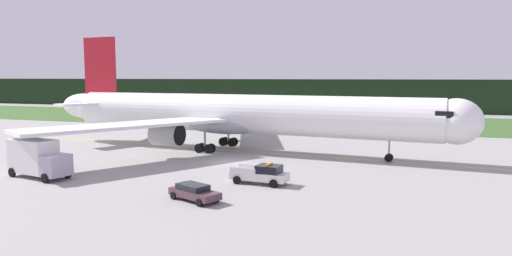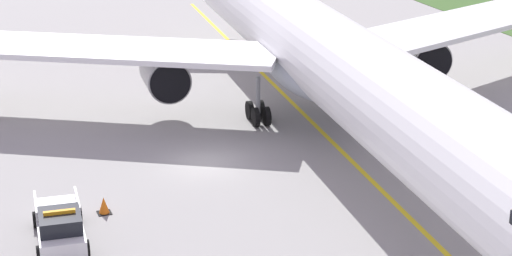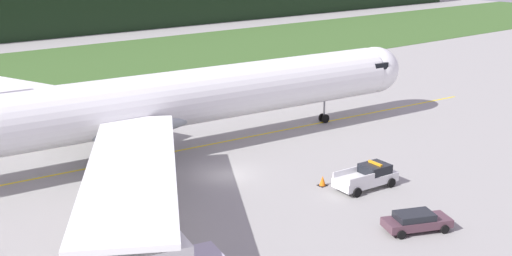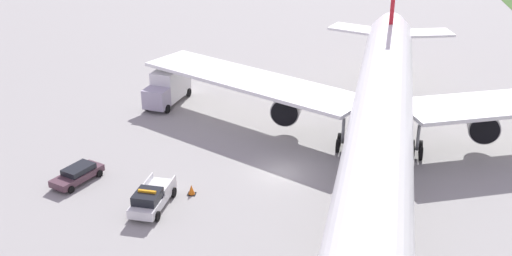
{
  "view_description": "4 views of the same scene",
  "coord_description": "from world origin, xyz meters",
  "px_view_note": "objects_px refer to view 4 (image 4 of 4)",
  "views": [
    {
      "loc": [
        19.78,
        -48.66,
        9.73
      ],
      "look_at": [
        0.89,
        7.2,
        3.19
      ],
      "focal_mm": 32.76,
      "sensor_mm": 36.0,
      "label": 1
    },
    {
      "loc": [
        43.67,
        -13.64,
        18.38
      ],
      "look_at": [
        4.06,
        1.37,
        3.21
      ],
      "focal_mm": 62.64,
      "sensor_mm": 36.0,
      "label": 2
    },
    {
      "loc": [
        -28.32,
        -39.27,
        18.4
      ],
      "look_at": [
        1.64,
        -1.81,
        4.14
      ],
      "focal_mm": 44.04,
      "sensor_mm": 36.0,
      "label": 3
    },
    {
      "loc": [
        46.02,
        3.92,
        24.57
      ],
      "look_at": [
        0.22,
        -2.1,
        4.07
      ],
      "focal_mm": 43.77,
      "sensor_mm": 36.0,
      "label": 4
    }
  ],
  "objects_px": {
    "airliner": "(382,114)",
    "apron_cone": "(191,190)",
    "ops_pickup_truck": "(152,198)",
    "staff_car": "(78,174)",
    "catering_truck": "(168,86)"
  },
  "relations": [
    {
      "from": "staff_car",
      "to": "ops_pickup_truck",
      "type": "bearing_deg",
      "value": 65.49
    },
    {
      "from": "airliner",
      "to": "apron_cone",
      "type": "xyz_separation_m",
      "value": [
        6.8,
        -14.66,
        -4.36
      ]
    },
    {
      "from": "staff_car",
      "to": "apron_cone",
      "type": "height_order",
      "value": "staff_car"
    },
    {
      "from": "airliner",
      "to": "staff_car",
      "type": "relative_size",
      "value": 12.33
    },
    {
      "from": "airliner",
      "to": "ops_pickup_truck",
      "type": "height_order",
      "value": "airliner"
    },
    {
      "from": "ops_pickup_truck",
      "to": "staff_car",
      "type": "height_order",
      "value": "ops_pickup_truck"
    },
    {
      "from": "airliner",
      "to": "apron_cone",
      "type": "bearing_deg",
      "value": -65.11
    },
    {
      "from": "ops_pickup_truck",
      "to": "apron_cone",
      "type": "height_order",
      "value": "ops_pickup_truck"
    },
    {
      "from": "apron_cone",
      "to": "airliner",
      "type": "bearing_deg",
      "value": 114.89
    },
    {
      "from": "staff_car",
      "to": "apron_cone",
      "type": "relative_size",
      "value": 5.78
    },
    {
      "from": "ops_pickup_truck",
      "to": "airliner",
      "type": "bearing_deg",
      "value": 118.38
    },
    {
      "from": "catering_truck",
      "to": "apron_cone",
      "type": "distance_m",
      "value": 20.08
    },
    {
      "from": "catering_truck",
      "to": "staff_car",
      "type": "height_order",
      "value": "catering_truck"
    },
    {
      "from": "catering_truck",
      "to": "apron_cone",
      "type": "bearing_deg",
      "value": 19.77
    },
    {
      "from": "ops_pickup_truck",
      "to": "staff_car",
      "type": "xyz_separation_m",
      "value": [
        -3.25,
        -7.14,
        -0.2
      ]
    }
  ]
}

